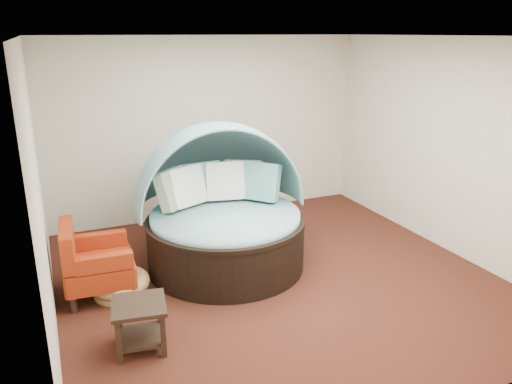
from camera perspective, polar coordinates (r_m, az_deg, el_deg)
name	(u,v)px	position (r m, az deg, el deg)	size (l,w,h in m)	color
floor	(277,278)	(6.14, 2.43, -9.78)	(5.00, 5.00, 0.00)	#411B12
wall_back	(209,129)	(7.89, -5.40, 7.23)	(5.00, 5.00, 0.00)	beige
wall_front	(437,252)	(3.67, 20.03, -6.42)	(5.00, 5.00, 0.00)	beige
wall_left	(39,193)	(5.09, -23.59, -0.14)	(5.00, 5.00, 0.00)	beige
wall_right	(450,147)	(7.06, 21.25, 4.83)	(5.00, 5.00, 0.00)	beige
ceiling	(281,36)	(5.44, 2.83, 17.37)	(5.00, 5.00, 0.00)	white
canopy_daybed	(222,201)	(6.23, -3.87, -0.98)	(2.20, 2.08, 1.81)	black
pet_basket	(120,284)	(5.93, -15.27, -10.14)	(0.69, 0.69, 0.23)	#9A7146
red_armchair	(93,263)	(5.86, -18.10, -7.68)	(0.79, 0.80, 0.88)	black
side_table	(140,319)	(4.89, -13.14, -13.97)	(0.56, 0.56, 0.47)	black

